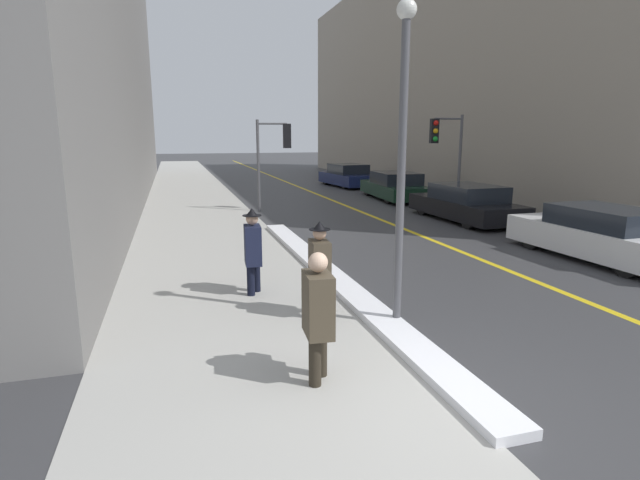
% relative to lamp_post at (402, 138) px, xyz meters
% --- Properties ---
extents(ground_plane, '(160.00, 160.00, 0.00)m').
position_rel_lamp_post_xyz_m(ground_plane, '(-0.35, -2.40, -2.81)').
color(ground_plane, '#38383A').
extents(sidewalk_slab, '(4.00, 80.00, 0.01)m').
position_rel_lamp_post_xyz_m(sidewalk_slab, '(-2.35, 12.60, -2.80)').
color(sidewalk_slab, '#B2AFA8').
rests_on(sidewalk_slab, ground).
extents(road_centre_stripe, '(0.16, 80.00, 0.00)m').
position_rel_lamp_post_xyz_m(road_centre_stripe, '(3.65, 12.60, -2.81)').
color(road_centre_stripe, gold).
rests_on(road_centre_stripe, ground).
extents(snow_bank_curb, '(0.52, 11.60, 0.12)m').
position_rel_lamp_post_xyz_m(snow_bank_curb, '(-0.20, 2.66, -2.75)').
color(snow_bank_curb, white).
rests_on(snow_bank_curb, ground).
extents(building_facade_left, '(6.00, 36.00, 16.41)m').
position_rel_lamp_post_xyz_m(building_facade_left, '(-7.35, 17.60, 5.40)').
color(building_facade_left, slate).
rests_on(building_facade_left, ground).
extents(building_facade_right, '(6.00, 36.00, 12.69)m').
position_rel_lamp_post_xyz_m(building_facade_right, '(12.65, 19.60, 3.54)').
color(building_facade_right, gray).
rests_on(building_facade_right, ground).
extents(lamp_post, '(0.28, 0.28, 4.66)m').
position_rel_lamp_post_xyz_m(lamp_post, '(0.00, 0.00, 0.00)').
color(lamp_post, '#515156').
rests_on(lamp_post, ground).
extents(traffic_light_near, '(1.30, 0.35, 3.43)m').
position_rel_lamp_post_xyz_m(traffic_light_near, '(0.65, 12.20, -0.33)').
color(traffic_light_near, '#515156').
rests_on(traffic_light_near, ground).
extents(traffic_light_far, '(1.31, 0.33, 3.62)m').
position_rel_lamp_post_xyz_m(traffic_light_far, '(6.69, 10.37, -0.20)').
color(traffic_light_far, '#515156').
rests_on(traffic_light_far, ground).
extents(pedestrian_with_shoulder_bag, '(0.34, 0.73, 1.56)m').
position_rel_lamp_post_xyz_m(pedestrian_with_shoulder_bag, '(-1.66, -1.38, -1.94)').
color(pedestrian_with_shoulder_bag, '#2A241B').
rests_on(pedestrian_with_shoulder_bag, ground).
extents(pedestrian_nearside, '(0.33, 0.50, 1.55)m').
position_rel_lamp_post_xyz_m(pedestrian_nearside, '(-1.04, 0.66, -1.96)').
color(pedestrian_nearside, '#2A241B').
rests_on(pedestrian_nearside, ground).
extents(pedestrian_in_glasses, '(0.34, 0.51, 1.59)m').
position_rel_lamp_post_xyz_m(pedestrian_in_glasses, '(-1.86, 2.13, -1.94)').
color(pedestrian_in_glasses, black).
rests_on(pedestrian_in_glasses, ground).
extents(parked_car_white, '(1.86, 4.52, 1.24)m').
position_rel_lamp_post_xyz_m(parked_car_white, '(6.34, 2.44, -2.22)').
color(parked_car_white, silver).
rests_on(parked_car_white, ground).
extents(parked_car_black, '(1.92, 4.72, 1.23)m').
position_rel_lamp_post_xyz_m(parked_car_black, '(6.35, 8.15, -2.23)').
color(parked_car_black, black).
rests_on(parked_car_black, ground).
extents(parked_car_dark_green, '(2.23, 4.96, 1.23)m').
position_rel_lamp_post_xyz_m(parked_car_dark_green, '(6.51, 14.20, -2.23)').
color(parked_car_dark_green, black).
rests_on(parked_car_dark_green, ground).
extents(parked_car_navy, '(2.17, 4.56, 1.27)m').
position_rel_lamp_post_xyz_m(parked_car_navy, '(6.39, 20.34, -2.22)').
color(parked_car_navy, navy).
rests_on(parked_car_navy, ground).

